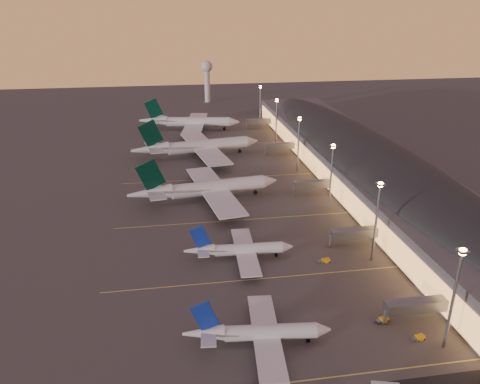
% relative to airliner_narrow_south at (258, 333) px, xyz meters
% --- Properties ---
extents(ground, '(700.00, 700.00, 0.00)m').
position_rel_airliner_narrow_south_xyz_m(ground, '(6.28, 32.18, -3.18)').
color(ground, '#3F3D3B').
extents(airliner_narrow_south, '(34.48, 30.93, 12.31)m').
position_rel_airliner_narrow_south_xyz_m(airliner_narrow_south, '(0.00, 0.00, 0.00)').
color(airliner_narrow_south, silver).
rests_on(airliner_narrow_south, ground).
extents(airliner_narrow_north, '(33.94, 30.31, 12.14)m').
position_rel_airliner_narrow_south_xyz_m(airliner_narrow_north, '(1.96, 39.59, -0.05)').
color(airliner_narrow_north, silver).
rests_on(airliner_narrow_north, ground).
extents(airliner_wide_near, '(61.26, 56.41, 19.63)m').
position_rel_airliner_narrow_south_xyz_m(airliner_wide_near, '(-3.98, 87.69, 1.87)').
color(airliner_wide_near, silver).
rests_on(airliner_wide_near, ground).
extents(airliner_wide_mid, '(66.80, 61.61, 21.43)m').
position_rel_airliner_narrow_south_xyz_m(airliner_wide_mid, '(-2.97, 146.15, 2.33)').
color(airliner_wide_mid, silver).
rests_on(airliner_wide_mid, ground).
extents(airliner_wide_far, '(62.68, 57.80, 20.10)m').
position_rel_airliner_narrow_south_xyz_m(airliner_wide_far, '(-3.58, 202.79, 1.99)').
color(airliner_wide_far, silver).
rests_on(airliner_wide_far, ground).
extents(terminal_building, '(56.35, 255.00, 17.46)m').
position_rel_airliner_narrow_south_xyz_m(terminal_building, '(68.11, 104.65, 5.60)').
color(terminal_building, '#4F5055').
rests_on(terminal_building, ground).
extents(light_masts, '(2.20, 217.20, 25.90)m').
position_rel_airliner_narrow_south_xyz_m(light_masts, '(42.28, 97.18, 14.37)').
color(light_masts, gray).
rests_on(light_masts, ground).
extents(radar_tower, '(9.00, 9.00, 32.50)m').
position_rel_airliner_narrow_south_xyz_m(radar_tower, '(16.28, 292.18, 18.69)').
color(radar_tower, silver).
rests_on(radar_tower, ground).
extents(lane_markings, '(90.00, 180.36, 0.00)m').
position_rel_airliner_narrow_south_xyz_m(lane_markings, '(6.28, 72.18, -3.17)').
color(lane_markings, '#D8C659').
rests_on(lane_markings, ground).
extents(baggage_tug_a, '(3.56, 1.95, 1.01)m').
position_rel_airliner_narrow_south_xyz_m(baggage_tug_a, '(37.76, -4.50, -2.72)').
color(baggage_tug_a, '#E6A30D').
rests_on(baggage_tug_a, ground).
extents(baggage_tug_b, '(3.76, 2.37, 1.05)m').
position_rel_airliner_narrow_south_xyz_m(baggage_tug_b, '(32.37, 3.17, -2.70)').
color(baggage_tug_b, '#E6A30D').
rests_on(baggage_tug_b, ground).
extents(baggage_tug_c, '(3.84, 1.94, 1.10)m').
position_rel_airliner_narrow_south_xyz_m(baggage_tug_c, '(27.38, 33.19, -2.68)').
color(baggage_tug_c, '#E6A30D').
rests_on(baggage_tug_c, ground).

